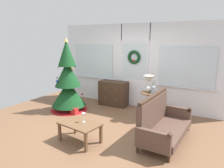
{
  "coord_description": "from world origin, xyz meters",
  "views": [
    {
      "loc": [
        2.55,
        -3.87,
        2.12
      ],
      "look_at": [
        0.05,
        0.55,
        1.0
      ],
      "focal_mm": 33.61,
      "sensor_mm": 36.0,
      "label": 1
    }
  ],
  "objects_px": {
    "coffee_table": "(80,126)",
    "gift_box": "(74,111)",
    "settee_sofa": "(161,122)",
    "table_lamp": "(149,81)",
    "christmas_tree": "(68,84)",
    "side_table": "(150,101)",
    "wine_glass": "(84,115)",
    "dresser_cabinet": "(113,93)",
    "flower_vase": "(153,89)"
  },
  "relations": [
    {
      "from": "side_table",
      "to": "flower_vase",
      "type": "distance_m",
      "value": 0.35
    },
    {
      "from": "dresser_cabinet",
      "to": "coffee_table",
      "type": "bearing_deg",
      "value": -76.75
    },
    {
      "from": "christmas_tree",
      "to": "side_table",
      "type": "relative_size",
      "value": 2.92
    },
    {
      "from": "dresser_cabinet",
      "to": "flower_vase",
      "type": "relative_size",
      "value": 2.62
    },
    {
      "from": "table_lamp",
      "to": "gift_box",
      "type": "bearing_deg",
      "value": -159.51
    },
    {
      "from": "settee_sofa",
      "to": "coffee_table",
      "type": "relative_size",
      "value": 1.84
    },
    {
      "from": "table_lamp",
      "to": "wine_glass",
      "type": "distance_m",
      "value": 2.04
    },
    {
      "from": "flower_vase",
      "to": "gift_box",
      "type": "xyz_separation_m",
      "value": [
        -2.08,
        -0.62,
        -0.75
      ]
    },
    {
      "from": "dresser_cabinet",
      "to": "settee_sofa",
      "type": "height_order",
      "value": "settee_sofa"
    },
    {
      "from": "side_table",
      "to": "table_lamp",
      "type": "height_order",
      "value": "table_lamp"
    },
    {
      "from": "coffee_table",
      "to": "gift_box",
      "type": "relative_size",
      "value": 4.8
    },
    {
      "from": "dresser_cabinet",
      "to": "wine_glass",
      "type": "bearing_deg",
      "value": -75.49
    },
    {
      "from": "flower_vase",
      "to": "coffee_table",
      "type": "relative_size",
      "value": 0.39
    },
    {
      "from": "settee_sofa",
      "to": "table_lamp",
      "type": "relative_size",
      "value": 3.78
    },
    {
      "from": "wine_glass",
      "to": "side_table",
      "type": "bearing_deg",
      "value": 66.2
    },
    {
      "from": "dresser_cabinet",
      "to": "wine_glass",
      "type": "distance_m",
      "value": 2.47
    },
    {
      "from": "christmas_tree",
      "to": "wine_glass",
      "type": "xyz_separation_m",
      "value": [
        1.56,
        -1.32,
        -0.26
      ]
    },
    {
      "from": "christmas_tree",
      "to": "flower_vase",
      "type": "xyz_separation_m",
      "value": [
        2.45,
        0.42,
        0.04
      ]
    },
    {
      "from": "dresser_cabinet",
      "to": "table_lamp",
      "type": "relative_size",
      "value": 2.08
    },
    {
      "from": "flower_vase",
      "to": "wine_glass",
      "type": "xyz_separation_m",
      "value": [
        -0.89,
        -1.74,
        -0.3
      ]
    },
    {
      "from": "dresser_cabinet",
      "to": "wine_glass",
      "type": "relative_size",
      "value": 4.69
    },
    {
      "from": "settee_sofa",
      "to": "table_lamp",
      "type": "bearing_deg",
      "value": 123.38
    },
    {
      "from": "table_lamp",
      "to": "wine_glass",
      "type": "bearing_deg",
      "value": -111.75
    },
    {
      "from": "christmas_tree",
      "to": "side_table",
      "type": "distance_m",
      "value": 2.42
    },
    {
      "from": "gift_box",
      "to": "dresser_cabinet",
      "type": "bearing_deg",
      "value": 65.9
    },
    {
      "from": "christmas_tree",
      "to": "settee_sofa",
      "type": "distance_m",
      "value": 3.02
    },
    {
      "from": "dresser_cabinet",
      "to": "flower_vase",
      "type": "bearing_deg",
      "value": -23.23
    },
    {
      "from": "dresser_cabinet",
      "to": "gift_box",
      "type": "relative_size",
      "value": 4.88
    },
    {
      "from": "dresser_cabinet",
      "to": "gift_box",
      "type": "height_order",
      "value": "dresser_cabinet"
    },
    {
      "from": "settee_sofa",
      "to": "flower_vase",
      "type": "height_order",
      "value": "flower_vase"
    },
    {
      "from": "table_lamp",
      "to": "dresser_cabinet",
      "type": "bearing_deg",
      "value": 157.9
    },
    {
      "from": "wine_glass",
      "to": "settee_sofa",
      "type": "bearing_deg",
      "value": 30.99
    },
    {
      "from": "coffee_table",
      "to": "wine_glass",
      "type": "xyz_separation_m",
      "value": [
        0.03,
        0.09,
        0.2
      ]
    },
    {
      "from": "settee_sofa",
      "to": "table_lamp",
      "type": "height_order",
      "value": "table_lamp"
    },
    {
      "from": "coffee_table",
      "to": "flower_vase",
      "type": "bearing_deg",
      "value": 63.17
    },
    {
      "from": "coffee_table",
      "to": "settee_sofa",
      "type": "bearing_deg",
      "value": 33.12
    },
    {
      "from": "table_lamp",
      "to": "gift_box",
      "type": "height_order",
      "value": "table_lamp"
    },
    {
      "from": "dresser_cabinet",
      "to": "flower_vase",
      "type": "distance_m",
      "value": 1.71
    },
    {
      "from": "wine_glass",
      "to": "table_lamp",
      "type": "bearing_deg",
      "value": 68.25
    },
    {
      "from": "dresser_cabinet",
      "to": "gift_box",
      "type": "distance_m",
      "value": 1.42
    },
    {
      "from": "table_lamp",
      "to": "side_table",
      "type": "bearing_deg",
      "value": -33.69
    },
    {
      "from": "christmas_tree",
      "to": "flower_vase",
      "type": "distance_m",
      "value": 2.49
    },
    {
      "from": "dresser_cabinet",
      "to": "settee_sofa",
      "type": "xyz_separation_m",
      "value": [
        2.01,
        -1.55,
        -0.01
      ]
    },
    {
      "from": "table_lamp",
      "to": "wine_glass",
      "type": "relative_size",
      "value": 2.26
    },
    {
      "from": "flower_vase",
      "to": "wine_glass",
      "type": "relative_size",
      "value": 1.79
    },
    {
      "from": "wine_glass",
      "to": "dresser_cabinet",
      "type": "bearing_deg",
      "value": 104.51
    },
    {
      "from": "gift_box",
      "to": "side_table",
      "type": "bearing_deg",
      "value": 18.88
    },
    {
      "from": "side_table",
      "to": "flower_vase",
      "type": "bearing_deg",
      "value": -30.96
    },
    {
      "from": "coffee_table",
      "to": "wine_glass",
      "type": "bearing_deg",
      "value": 70.25
    },
    {
      "from": "table_lamp",
      "to": "flower_vase",
      "type": "bearing_deg",
      "value": -32.01
    }
  ]
}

